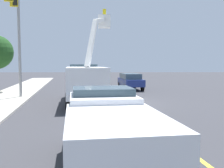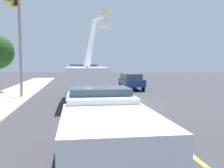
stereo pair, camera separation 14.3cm
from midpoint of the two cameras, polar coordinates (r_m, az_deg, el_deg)
The scene contains 9 objects.
ground at distance 18.35m, azimuth 3.08°, elevation -4.16°, with size 120.00×120.00×0.00m, color #38383D.
lane_centre_stripe at distance 18.35m, azimuth 3.08°, elevation -4.15°, with size 50.00×0.16×0.01m, color yellow.
utility_bucket_truck at distance 18.43m, azimuth -5.56°, elevation 0.89°, with size 8.46×3.56×6.76m.
service_pickup_truck at distance 6.65m, azimuth -0.76°, elevation -10.05°, with size 5.83×2.81×2.06m.
passing_minivan at distance 27.56m, azimuth 4.34°, elevation 0.81°, with size 5.01×2.51×1.69m.
traffic_cone_mid_front at distance 10.20m, azimuth 8.92°, elevation -9.02°, with size 0.40×0.40×0.82m.
traffic_cone_mid_rear at distance 16.76m, azimuth 2.10°, elevation -3.70°, with size 0.40×0.40×0.76m.
traffic_cone_trailing at distance 22.79m, azimuth -1.49°, elevation -1.33°, with size 0.40×0.40×0.89m.
traffic_signal_mast at distance 20.60m, azimuth -20.23°, elevation 13.38°, with size 5.75×1.03×8.49m.
Camera 2 is at (-18.09, 1.17, 2.80)m, focal length 41.97 mm.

